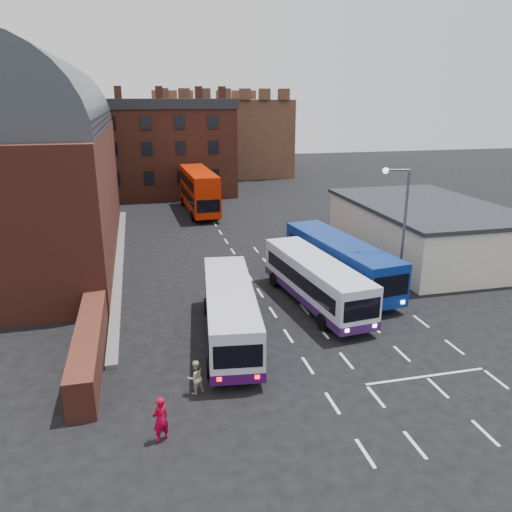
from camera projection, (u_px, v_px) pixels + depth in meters
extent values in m
plane|color=black|center=(302.00, 357.00, 24.78)|extent=(180.00, 180.00, 0.00)
cube|color=#602B1E|center=(33.00, 195.00, 39.31)|extent=(12.00, 28.00, 10.00)
cylinder|color=#1E2328|center=(24.00, 130.00, 37.79)|extent=(12.00, 26.00, 12.00)
cube|color=#602B1E|center=(89.00, 345.00, 24.11)|extent=(1.20, 10.00, 1.80)
cube|color=beige|center=(424.00, 231.00, 40.45)|extent=(10.00, 16.00, 4.00)
cube|color=#282B30|center=(427.00, 205.00, 39.81)|extent=(10.40, 16.40, 0.30)
cube|color=brown|center=(147.00, 153.00, 64.43)|extent=(22.00, 10.00, 11.00)
cube|color=brown|center=(215.00, 136.00, 85.46)|extent=(22.00, 22.00, 12.00)
cube|color=silver|center=(230.00, 309.00, 26.23)|extent=(3.66, 10.85, 2.42)
cube|color=black|center=(230.00, 307.00, 26.19)|extent=(3.58, 9.67, 0.87)
cylinder|color=black|center=(206.00, 306.00, 29.67)|extent=(0.38, 0.99, 0.97)
cylinder|color=black|center=(209.00, 368.00, 22.90)|extent=(0.38, 0.99, 0.97)
cylinder|color=black|center=(247.00, 304.00, 29.93)|extent=(0.38, 0.99, 0.97)
cylinder|color=black|center=(262.00, 365.00, 23.16)|extent=(0.38, 0.99, 0.97)
cube|color=silver|center=(315.00, 279.00, 30.62)|extent=(3.65, 10.92, 2.43)
cube|color=black|center=(316.00, 277.00, 30.57)|extent=(3.57, 9.73, 0.88)
cylinder|color=black|center=(361.00, 316.00, 28.33)|extent=(0.38, 1.00, 0.97)
cylinder|color=black|center=(306.00, 275.00, 34.79)|extent=(0.38, 1.00, 0.97)
cylinder|color=black|center=(322.00, 322.00, 27.54)|extent=(0.38, 1.00, 0.97)
cylinder|color=black|center=(274.00, 279.00, 33.99)|extent=(0.38, 1.00, 0.97)
cube|color=navy|center=(340.00, 259.00, 33.80)|extent=(4.16, 11.91, 2.65)
cube|color=black|center=(340.00, 257.00, 33.75)|extent=(4.06, 10.73, 0.95)
cylinder|color=black|center=(387.00, 294.00, 31.35)|extent=(0.43, 1.09, 1.06)
cylinder|color=black|center=(327.00, 258.00, 38.34)|extent=(0.43, 1.09, 1.06)
cylinder|color=black|center=(350.00, 300.00, 30.45)|extent=(0.43, 1.09, 1.06)
cylinder|color=black|center=(295.00, 262.00, 37.44)|extent=(0.43, 1.09, 1.06)
cube|color=#BC1E03|center=(199.00, 189.00, 55.15)|extent=(3.07, 11.88, 4.18)
cube|color=black|center=(199.00, 195.00, 55.33)|extent=(3.09, 10.68, 0.97)
cylinder|color=black|center=(218.00, 214.00, 52.67)|extent=(0.34, 1.08, 1.07)
cylinder|color=black|center=(205.00, 200.00, 59.96)|extent=(0.34, 1.08, 1.07)
cylinder|color=black|center=(193.00, 216.00, 51.99)|extent=(0.34, 1.08, 1.07)
cylinder|color=black|center=(183.00, 201.00, 59.29)|extent=(0.34, 1.08, 1.07)
cylinder|color=#4A4C51|center=(404.00, 236.00, 31.19)|extent=(0.16, 0.16, 8.18)
cylinder|color=#4A4C51|center=(398.00, 170.00, 29.97)|extent=(1.41, 0.48, 0.10)
sphere|color=#FFF2CC|center=(386.00, 171.00, 30.01)|extent=(0.37, 0.37, 0.37)
imported|color=#9E0220|center=(160.00, 419.00, 18.54)|extent=(0.80, 0.71, 1.83)
imported|color=#BCA98D|center=(195.00, 377.00, 21.57)|extent=(0.91, 0.80, 1.56)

